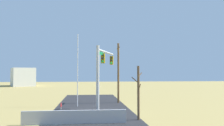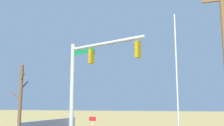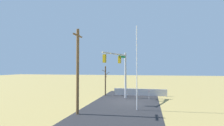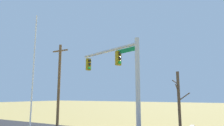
{
  "view_description": "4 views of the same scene",
  "coord_description": "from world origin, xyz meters",
  "px_view_note": "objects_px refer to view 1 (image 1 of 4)",
  "views": [
    {
      "loc": [
        23.46,
        -0.48,
        3.87
      ],
      "look_at": [
        0.26,
        1.96,
        4.87
      ],
      "focal_mm": 37.3,
      "sensor_mm": 36.0,
      "label": 1
    },
    {
      "loc": [
        -5.39,
        16.66,
        2.12
      ],
      "look_at": [
        -0.49,
        1.77,
        4.63
      ],
      "focal_mm": 42.22,
      "sensor_mm": 36.0,
      "label": 2
    },
    {
      "loc": [
        -21.98,
        -2.94,
        4.21
      ],
      "look_at": [
        -0.63,
        1.6,
        4.79
      ],
      "focal_mm": 28.7,
      "sensor_mm": 36.0,
      "label": 3
    },
    {
      "loc": [
        7.6,
        -10.93,
        2.77
      ],
      "look_at": [
        0.01,
        2.19,
        5.22
      ],
      "focal_mm": 32.63,
      "sensor_mm": 36.0,
      "label": 4
    }
  ],
  "objects_px": {
    "bare_tree": "(138,92)",
    "distant_building": "(23,77)",
    "signal_mast": "(102,68)",
    "utility_pole": "(118,72)",
    "flagpole": "(78,70)",
    "open_sign": "(61,107)"
  },
  "relations": [
    {
      "from": "bare_tree",
      "to": "distant_building",
      "type": "relative_size",
      "value": 0.45
    },
    {
      "from": "signal_mast",
      "to": "utility_pole",
      "type": "xyz_separation_m",
      "value": [
        -8.07,
        2.6,
        -0.32
      ]
    },
    {
      "from": "utility_pole",
      "to": "distant_building",
      "type": "height_order",
      "value": "utility_pole"
    },
    {
      "from": "distant_building",
      "to": "signal_mast",
      "type": "bearing_deg",
      "value": -179.65
    },
    {
      "from": "signal_mast",
      "to": "bare_tree",
      "type": "distance_m",
      "value": 4.65
    },
    {
      "from": "flagpole",
      "to": "utility_pole",
      "type": "distance_m",
      "value": 5.82
    },
    {
      "from": "utility_pole",
      "to": "bare_tree",
      "type": "relative_size",
      "value": 1.74
    },
    {
      "from": "flagpole",
      "to": "distant_building",
      "type": "relative_size",
      "value": 0.86
    },
    {
      "from": "distant_building",
      "to": "open_sign",
      "type": "bearing_deg",
      "value": 176.22
    },
    {
      "from": "flagpole",
      "to": "signal_mast",
      "type": "bearing_deg",
      "value": 25.38
    },
    {
      "from": "signal_mast",
      "to": "utility_pole",
      "type": "bearing_deg",
      "value": 162.12
    },
    {
      "from": "bare_tree",
      "to": "open_sign",
      "type": "xyz_separation_m",
      "value": [
        -1.87,
        -6.5,
        -1.38
      ]
    },
    {
      "from": "signal_mast",
      "to": "utility_pole",
      "type": "relative_size",
      "value": 0.81
    },
    {
      "from": "flagpole",
      "to": "open_sign",
      "type": "distance_m",
      "value": 7.49
    },
    {
      "from": "bare_tree",
      "to": "utility_pole",
      "type": "bearing_deg",
      "value": -178.98
    },
    {
      "from": "open_sign",
      "to": "distant_building",
      "type": "bearing_deg",
      "value": -161.59
    },
    {
      "from": "flagpole",
      "to": "distant_building",
      "type": "bearing_deg",
      "value": -157.82
    },
    {
      "from": "bare_tree",
      "to": "distant_building",
      "type": "bearing_deg",
      "value": -156.08
    },
    {
      "from": "signal_mast",
      "to": "utility_pole",
      "type": "height_order",
      "value": "utility_pole"
    },
    {
      "from": "open_sign",
      "to": "distant_building",
      "type": "distance_m",
      "value": 54.01
    },
    {
      "from": "flagpole",
      "to": "distant_building",
      "type": "distance_m",
      "value": 48.19
    },
    {
      "from": "flagpole",
      "to": "bare_tree",
      "type": "relative_size",
      "value": 1.9
    }
  ]
}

